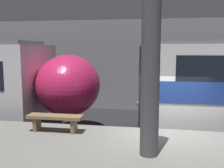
% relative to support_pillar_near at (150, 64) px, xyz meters
% --- Properties ---
extents(ground_plane, '(120.00, 120.00, 0.00)m').
position_rel_support_pillar_near_xyz_m(ground_plane, '(0.45, 1.88, -3.02)').
color(ground_plane, black).
extents(station_rear_barrier, '(50.00, 0.15, 4.88)m').
position_rel_support_pillar_near_xyz_m(station_rear_barrier, '(0.45, 8.83, -0.58)').
color(station_rear_barrier, gray).
rests_on(station_rear_barrier, ground).
extents(support_pillar_near, '(0.38, 0.38, 3.84)m').
position_rel_support_pillar_near_xyz_m(support_pillar_near, '(0.00, 0.00, 0.00)').
color(support_pillar_near, '#47474C').
rests_on(support_pillar_near, platform).
extents(platform_bench, '(1.50, 0.40, 0.45)m').
position_rel_support_pillar_near_xyz_m(platform_bench, '(-2.54, 1.15, -1.58)').
color(platform_bench, brown).
rests_on(platform_bench, platform).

